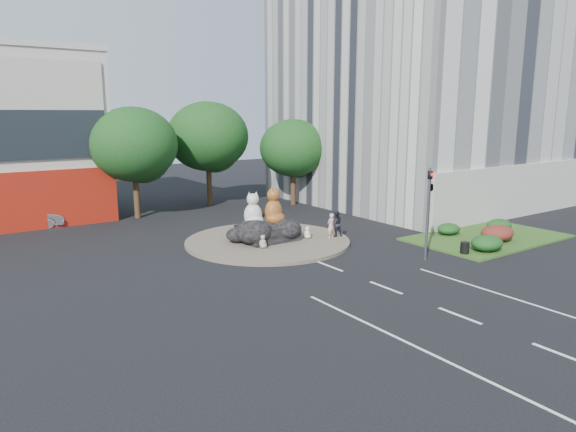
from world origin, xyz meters
The scene contains 21 objects.
ground centered at (0.00, 0.00, 0.00)m, with size 120.00×120.00×0.00m, color black.
roundabout_island centered at (0.00, 10.00, 0.10)m, with size 10.00×10.00×0.20m, color brown.
rock_plinth centered at (0.00, 10.00, 0.65)m, with size 3.20×2.60×0.90m, color black, non-canonical shape.
grass_verge centered at (12.00, 3.00, 0.06)m, with size 10.00×6.00×0.12m, color #2F4D19.
tree_left centered at (-3.93, 22.06, 5.25)m, with size 6.46×6.46×8.27m.
tree_mid centered at (3.07, 24.06, 5.56)m, with size 6.84×6.84×8.76m.
tree_right centered at (9.07, 20.06, 4.63)m, with size 5.70×5.70×7.30m.
hedge_near_green centered at (9.00, 1.00, 0.57)m, with size 2.00×1.60×0.90m, color black.
hedge_red centered at (11.50, 2.00, 0.61)m, with size 2.20×1.76×0.99m, color #501A15.
hedge_mid_green centered at (14.00, 3.50, 0.53)m, with size 1.80×1.44×0.81m, color black.
hedge_back_green centered at (10.50, 4.80, 0.48)m, with size 1.60×1.28×0.72m, color black.
traffic_light centered at (5.10, 2.00, 3.62)m, with size 0.44×1.24×5.00m.
street_lamp centered at (12.82, 8.00, 4.55)m, with size 2.34×0.22×8.06m.
cat_white centered at (-0.88, 10.23, 2.16)m, with size 1.27×1.10×2.11m, color beige, non-canonical shape.
cat_tabby centered at (0.46, 10.02, 2.27)m, with size 1.40×1.22×2.34m, color #B85226, non-canonical shape.
kitten_calico centered at (-1.28, 8.50, 0.60)m, with size 0.48×0.42×0.81m, color white, non-canonical shape.
kitten_white centered at (2.19, 8.90, 0.59)m, with size 0.47×0.41×0.78m, color silver, non-canonical shape.
pedestrian_pink centered at (3.41, 8.10, 0.98)m, with size 0.57×0.37×1.56m, color pink.
pedestrian_dark centered at (4.00, 8.28, 1.01)m, with size 0.78×0.61×1.61m, color black.
parked_car centered at (-11.32, 22.79, 0.74)m, with size 1.56×4.48×1.48m, color #9FA2A7.
litter_bin centered at (7.50, 1.35, 0.44)m, with size 0.50×0.50×0.65m, color black.
Camera 1 is at (-16.32, -15.70, 7.82)m, focal length 32.00 mm.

